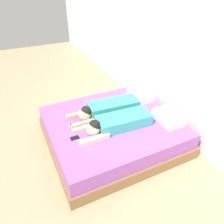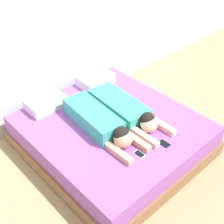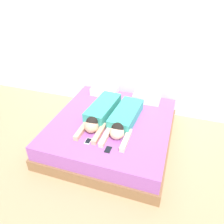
{
  "view_description": "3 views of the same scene",
  "coord_description": "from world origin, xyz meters",
  "px_view_note": "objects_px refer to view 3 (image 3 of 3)",
  "views": [
    {
      "loc": [
        2.48,
        -1.22,
        2.38
      ],
      "look_at": [
        0.0,
        0.0,
        0.56
      ],
      "focal_mm": 35.0,
      "sensor_mm": 36.0,
      "label": 1
    },
    {
      "loc": [
        -1.91,
        -2.07,
        2.74
      ],
      "look_at": [
        0.0,
        0.0,
        0.56
      ],
      "focal_mm": 50.0,
      "sensor_mm": 36.0,
      "label": 2
    },
    {
      "loc": [
        0.87,
        -2.64,
        2.39
      ],
      "look_at": [
        0.0,
        0.0,
        0.56
      ],
      "focal_mm": 35.0,
      "sensor_mm": 36.0,
      "label": 3
    }
  ],
  "objects_px": {
    "pillow_head_left": "(105,91)",
    "cell_phone_right": "(108,150)",
    "person_left": "(100,113)",
    "person_right": "(124,119)",
    "pillow_head_right": "(147,97)",
    "bed": "(112,131)",
    "cell_phone_left": "(88,141)"
  },
  "relations": [
    {
      "from": "person_left",
      "to": "person_right",
      "type": "distance_m",
      "value": 0.39
    },
    {
      "from": "pillow_head_left",
      "to": "cell_phone_right",
      "type": "distance_m",
      "value": 1.53
    },
    {
      "from": "bed",
      "to": "person_right",
      "type": "distance_m",
      "value": 0.36
    },
    {
      "from": "pillow_head_left",
      "to": "cell_phone_left",
      "type": "relative_size",
      "value": 3.88
    },
    {
      "from": "person_right",
      "to": "cell_phone_right",
      "type": "relative_size",
      "value": 9.6
    },
    {
      "from": "pillow_head_left",
      "to": "cell_phone_right",
      "type": "bearing_deg",
      "value": -68.43
    },
    {
      "from": "person_left",
      "to": "cell_phone_left",
      "type": "height_order",
      "value": "person_left"
    },
    {
      "from": "pillow_head_right",
      "to": "cell_phone_right",
      "type": "xyz_separation_m",
      "value": [
        -0.24,
        -1.42,
        -0.06
      ]
    },
    {
      "from": "pillow_head_left",
      "to": "cell_phone_left",
      "type": "height_order",
      "value": "pillow_head_left"
    },
    {
      "from": "pillow_head_left",
      "to": "person_left",
      "type": "distance_m",
      "value": 0.81
    },
    {
      "from": "cell_phone_right",
      "to": "pillow_head_left",
      "type": "bearing_deg",
      "value": 111.57
    },
    {
      "from": "pillow_head_right",
      "to": "cell_phone_right",
      "type": "relative_size",
      "value": 3.88
    },
    {
      "from": "bed",
      "to": "cell_phone_right",
      "type": "height_order",
      "value": "cell_phone_right"
    },
    {
      "from": "pillow_head_left",
      "to": "person_left",
      "type": "bearing_deg",
      "value": -74.67
    },
    {
      "from": "person_left",
      "to": "cell_phone_right",
      "type": "relative_size",
      "value": 9.63
    },
    {
      "from": "cell_phone_left",
      "to": "cell_phone_right",
      "type": "bearing_deg",
      "value": -13.11
    },
    {
      "from": "pillow_head_right",
      "to": "person_right",
      "type": "bearing_deg",
      "value": -104.01
    },
    {
      "from": "cell_phone_left",
      "to": "person_right",
      "type": "bearing_deg",
      "value": 57.09
    },
    {
      "from": "person_left",
      "to": "pillow_head_right",
      "type": "bearing_deg",
      "value": 53.1
    },
    {
      "from": "bed",
      "to": "pillow_head_left",
      "type": "bearing_deg",
      "value": 117.52
    },
    {
      "from": "cell_phone_right",
      "to": "person_left",
      "type": "bearing_deg",
      "value": 118.52
    },
    {
      "from": "person_right",
      "to": "cell_phone_left",
      "type": "height_order",
      "value": "person_right"
    },
    {
      "from": "pillow_head_left",
      "to": "pillow_head_right",
      "type": "relative_size",
      "value": 1.0
    },
    {
      "from": "person_left",
      "to": "cell_phone_right",
      "type": "distance_m",
      "value": 0.74
    },
    {
      "from": "person_right",
      "to": "cell_phone_right",
      "type": "xyz_separation_m",
      "value": [
        -0.04,
        -0.62,
        -0.08
      ]
    },
    {
      "from": "person_right",
      "to": "cell_phone_left",
      "type": "xyz_separation_m",
      "value": [
        -0.35,
        -0.54,
        -0.08
      ]
    },
    {
      "from": "pillow_head_left",
      "to": "pillow_head_right",
      "type": "height_order",
      "value": "same"
    },
    {
      "from": "pillow_head_left",
      "to": "person_left",
      "type": "relative_size",
      "value": 0.4
    },
    {
      "from": "pillow_head_right",
      "to": "cell_phone_right",
      "type": "distance_m",
      "value": 1.45
    },
    {
      "from": "pillow_head_right",
      "to": "person_left",
      "type": "xyz_separation_m",
      "value": [
        -0.59,
        -0.78,
        0.03
      ]
    },
    {
      "from": "person_left",
      "to": "cell_phone_left",
      "type": "bearing_deg",
      "value": -86.46
    },
    {
      "from": "pillow_head_left",
      "to": "cell_phone_right",
      "type": "height_order",
      "value": "pillow_head_left"
    }
  ]
}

